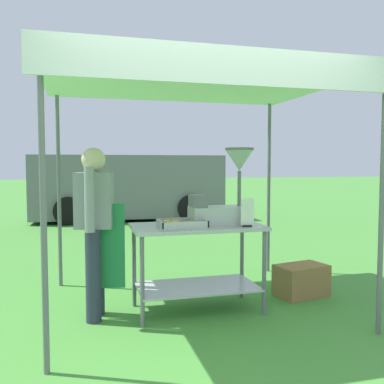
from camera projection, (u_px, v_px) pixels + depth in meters
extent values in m
plane|color=#478E38|center=(129.00, 233.00, 8.94)|extent=(70.00, 70.00, 0.00)
cylinder|color=slate|center=(43.00, 212.00, 2.86)|extent=(0.04, 0.04, 2.26)
cylinder|color=slate|center=(382.00, 203.00, 3.55)|extent=(0.04, 0.04, 2.26)
cylinder|color=slate|center=(59.00, 192.00, 4.99)|extent=(0.04, 0.04, 2.26)
cylinder|color=slate|center=(269.00, 189.00, 5.68)|extent=(0.04, 0.04, 2.26)
cube|color=white|center=(193.00, 81.00, 4.20)|extent=(2.90, 2.41, 0.05)
cube|color=white|center=(236.00, 68.00, 3.05)|extent=(2.90, 0.02, 0.24)
cube|color=#B7B7BC|center=(197.00, 227.00, 4.15)|extent=(1.28, 0.68, 0.04)
cube|color=#B7B7BC|center=(197.00, 287.00, 4.18)|extent=(1.17, 0.62, 0.02)
cylinder|color=slate|center=(142.00, 282.00, 3.74)|extent=(0.04, 0.04, 0.82)
cylinder|color=slate|center=(264.00, 273.00, 4.05)|extent=(0.04, 0.04, 0.82)
cylinder|color=slate|center=(134.00, 267.00, 4.30)|extent=(0.04, 0.04, 0.82)
cylinder|color=slate|center=(242.00, 260.00, 4.60)|extent=(0.04, 0.04, 0.82)
cube|color=#B7B7BC|center=(182.00, 227.00, 4.00)|extent=(0.44, 0.33, 0.01)
cube|color=#B7B7BC|center=(186.00, 225.00, 3.84)|extent=(0.44, 0.01, 0.06)
cube|color=#B7B7BC|center=(178.00, 221.00, 4.15)|extent=(0.44, 0.01, 0.06)
cube|color=#B7B7BC|center=(160.00, 224.00, 3.94)|extent=(0.01, 0.33, 0.06)
cube|color=#B7B7BC|center=(203.00, 222.00, 4.05)|extent=(0.01, 0.33, 0.06)
torus|color=#EAB251|center=(176.00, 225.00, 3.96)|extent=(0.11, 0.11, 0.03)
torus|color=#EAB251|center=(166.00, 225.00, 3.97)|extent=(0.10, 0.10, 0.03)
torus|color=#EAB251|center=(185.00, 223.00, 4.06)|extent=(0.10, 0.10, 0.03)
torus|color=#EAB251|center=(193.00, 225.00, 3.95)|extent=(0.10, 0.10, 0.03)
torus|color=#EAB251|center=(195.00, 223.00, 4.09)|extent=(0.12, 0.12, 0.03)
torus|color=#EAB251|center=(176.00, 223.00, 4.06)|extent=(0.09, 0.09, 0.03)
torus|color=#EAB251|center=(164.00, 224.00, 4.05)|extent=(0.13, 0.13, 0.03)
torus|color=#EAB251|center=(173.00, 226.00, 3.89)|extent=(0.13, 0.13, 0.03)
torus|color=#EAB251|center=(175.00, 222.00, 3.96)|extent=(0.12, 0.12, 0.03)
torus|color=#EAB251|center=(183.00, 226.00, 3.92)|extent=(0.12, 0.12, 0.03)
torus|color=#EAB251|center=(167.00, 222.00, 3.99)|extent=(0.10, 0.10, 0.03)
torus|color=#EAB251|center=(190.00, 223.00, 3.91)|extent=(0.12, 0.12, 0.03)
cube|color=#B7B7BC|center=(218.00, 215.00, 4.18)|extent=(0.56, 0.28, 0.18)
cube|color=slate|center=(198.00, 201.00, 4.12)|extent=(0.14, 0.22, 0.12)
cylinder|color=slate|center=(239.00, 188.00, 4.22)|extent=(0.04, 0.04, 0.35)
cone|color=#B7B7BC|center=(239.00, 161.00, 4.20)|extent=(0.27, 0.27, 0.21)
cylinder|color=slate|center=(240.00, 149.00, 4.20)|extent=(0.29, 0.29, 0.02)
cube|color=black|center=(247.00, 226.00, 4.04)|extent=(0.08, 0.05, 0.02)
cube|color=white|center=(247.00, 212.00, 4.03)|extent=(0.13, 0.02, 0.25)
cylinder|color=#2D3347|center=(97.00, 271.00, 4.07)|extent=(0.14, 0.14, 0.86)
cylinder|color=#2D3347|center=(93.00, 276.00, 3.87)|extent=(0.14, 0.14, 0.86)
cube|color=gray|center=(94.00, 200.00, 3.93)|extent=(0.38, 0.28, 0.52)
cube|color=#237F47|center=(108.00, 246.00, 3.96)|extent=(0.32, 0.08, 0.80)
cylinder|color=gray|center=(98.00, 196.00, 4.14)|extent=(0.11, 0.11, 0.58)
cylinder|color=gray|center=(90.00, 199.00, 3.71)|extent=(0.11, 0.11, 0.58)
sphere|color=beige|center=(93.00, 159.00, 3.90)|extent=(0.22, 0.22, 0.22)
cube|color=olive|center=(301.00, 280.00, 4.66)|extent=(0.61, 0.45, 0.35)
cube|color=slate|center=(128.00, 186.00, 11.33)|extent=(4.94, 2.09, 1.60)
cube|color=#1E2833|center=(54.00, 171.00, 10.89)|extent=(0.16, 1.62, 0.70)
cylinder|color=black|center=(68.00, 211.00, 10.13)|extent=(0.69, 0.27, 0.68)
cylinder|color=black|center=(72.00, 204.00, 11.94)|extent=(0.69, 0.27, 0.68)
cylinder|color=black|center=(191.00, 208.00, 10.79)|extent=(0.69, 0.27, 0.68)
cylinder|color=black|center=(177.00, 202.00, 12.60)|extent=(0.69, 0.27, 0.68)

